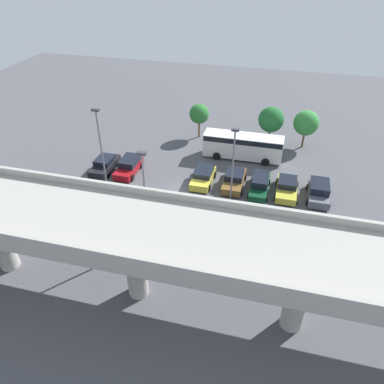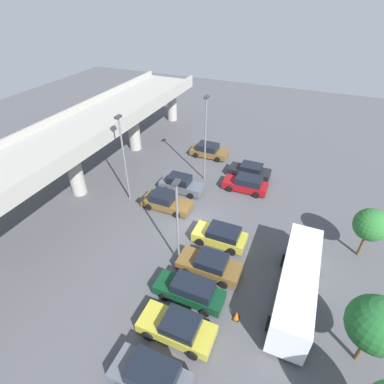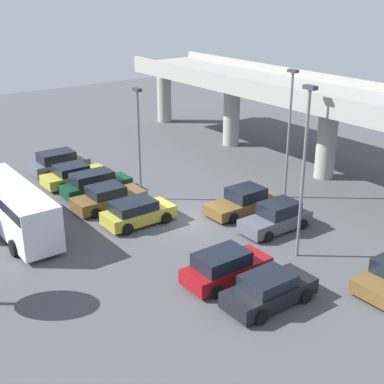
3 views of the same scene
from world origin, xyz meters
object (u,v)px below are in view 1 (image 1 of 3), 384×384
at_px(parked_car_2, 260,185).
at_px(tree_front_left, 306,123).
at_px(parked_car_4, 203,176).
at_px(tree_front_right, 199,114).
at_px(parked_car_3, 234,180).
at_px(parked_car_5, 162,208).
at_px(parked_car_1, 287,187).
at_px(traffic_cone, 265,172).
at_px(parked_car_8, 105,165).
at_px(parked_car_0, 319,191).
at_px(shuttle_bus, 243,145).
at_px(lamp_post_mid_lot, 233,160).
at_px(parked_car_7, 129,166).
at_px(tree_front_centre, 271,120).
at_px(parked_car_9, 54,190).
at_px(lamp_post_by_overpass, 101,149).
at_px(lamp_post_near_aisle, 145,194).

relative_size(parked_car_2, tree_front_left, 1.03).
height_order(parked_car_4, tree_front_right, tree_front_right).
xyz_separation_m(parked_car_3, parked_car_5, (5.66, 6.54, 0.01)).
xyz_separation_m(parked_car_1, traffic_cone, (2.39, -3.01, -0.37)).
height_order(parked_car_3, tree_front_left, tree_front_left).
height_order(parked_car_3, traffic_cone, parked_car_3).
relative_size(parked_car_4, parked_car_8, 0.96).
relative_size(parked_car_0, parked_car_3, 0.92).
relative_size(parked_car_3, shuttle_bus, 0.52).
relative_size(parked_car_2, lamp_post_mid_lot, 0.64).
bearing_deg(parked_car_7, tree_front_centre, 125.78).
height_order(parked_car_9, lamp_post_by_overpass, lamp_post_by_overpass).
height_order(parked_car_4, traffic_cone, parked_car_4).
bearing_deg(traffic_cone, lamp_post_by_overpass, 28.21).
distance_m(parked_car_3, tree_front_left, 12.87).
bearing_deg(parked_car_2, tree_front_centre, -179.91).
relative_size(tree_front_centre, traffic_cone, 7.12).
bearing_deg(parked_car_5, lamp_post_mid_lot, -54.86).
bearing_deg(traffic_cone, parked_car_0, 150.22).
bearing_deg(tree_front_right, traffic_cone, 141.21).
relative_size(parked_car_5, parked_car_8, 1.06).
height_order(parked_car_4, lamp_post_by_overpass, lamp_post_by_overpass).
relative_size(lamp_post_mid_lot, tree_front_centre, 1.50).
bearing_deg(parked_car_3, traffic_cone, 134.66).
distance_m(parked_car_8, tree_front_centre, 20.08).
bearing_deg(parked_car_2, parked_car_8, -89.51).
distance_m(parked_car_4, lamp_post_near_aisle, 11.36).
height_order(parked_car_0, parked_car_4, parked_car_0).
relative_size(parked_car_5, lamp_post_by_overpass, 0.52).
relative_size(parked_car_0, lamp_post_by_overpass, 0.47).
distance_m(parked_car_3, tree_front_centre, 10.66).
xyz_separation_m(parked_car_0, parked_car_7, (19.90, 0.04, -0.04)).
bearing_deg(parked_car_1, parked_car_7, -89.51).
relative_size(parked_car_8, parked_car_9, 0.99).
relative_size(parked_car_9, traffic_cone, 6.46).
bearing_deg(parked_car_4, shuttle_bus, 153.09).
distance_m(parked_car_2, tree_front_centre, 10.71).
bearing_deg(parked_car_8, traffic_cone, 101.40).
distance_m(shuttle_bus, lamp_post_by_overpass, 16.55).
bearing_deg(lamp_post_near_aisle, tree_front_right, -88.04).
xyz_separation_m(parked_car_1, parked_car_3, (5.33, -0.10, 0.01)).
bearing_deg(tree_front_right, parked_car_1, 138.07).
xyz_separation_m(parked_car_7, traffic_cone, (-14.45, -3.15, -0.44)).
xyz_separation_m(parked_car_1, lamp_post_by_overpass, (17.14, 4.90, 4.57)).
relative_size(parked_car_8, tree_front_centre, 0.90).
bearing_deg(parked_car_5, parked_car_2, -53.64).
relative_size(parked_car_4, parked_car_5, 0.91).
distance_m(shuttle_bus, traffic_cone, 4.54).
xyz_separation_m(parked_car_1, lamp_post_near_aisle, (10.83, 10.41, 4.31)).
relative_size(parked_car_1, traffic_cone, 6.70).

